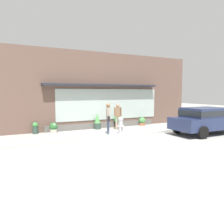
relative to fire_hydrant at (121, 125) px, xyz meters
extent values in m
plane|color=#9E9B93|center=(0.08, -0.51, -0.51)|extent=(60.00, 60.00, 0.00)
cube|color=#B2B2AD|center=(0.08, -0.71, -0.45)|extent=(14.00, 0.24, 0.12)
cube|color=brown|center=(0.08, 2.69, 1.99)|extent=(14.00, 0.36, 4.99)
cube|color=#ADBCB7|center=(0.59, 2.49, 1.07)|extent=(7.40, 0.03, 2.03)
cube|color=#232833|center=(0.08, 2.34, 2.33)|extent=(8.00, 0.56, 0.12)
cube|color=#605E59|center=(0.08, 2.47, -0.33)|extent=(7.80, 0.20, 0.36)
cylinder|color=#B2B2B7|center=(0.00, 0.00, -0.48)|extent=(0.38, 0.38, 0.06)
cylinder|color=#B2B2B7|center=(0.00, 0.00, -0.10)|extent=(0.25, 0.25, 0.69)
sphere|color=#B2B2B7|center=(0.00, 0.00, 0.33)|extent=(0.30, 0.30, 0.30)
cylinder|color=#B2B2B7|center=(-0.17, 0.00, -0.06)|extent=(0.10, 0.09, 0.09)
cylinder|color=#B2B2B7|center=(0.17, 0.00, -0.06)|extent=(0.10, 0.09, 0.09)
cylinder|color=#B2B2B7|center=(0.00, -0.17, -0.06)|extent=(0.09, 0.10, 0.09)
cylinder|color=#475675|center=(-0.69, 0.19, -0.07)|extent=(0.12, 0.12, 0.86)
cylinder|color=#475675|center=(-0.64, 0.33, -0.07)|extent=(0.12, 0.12, 0.86)
cube|color=#9E9384|center=(-0.67, 0.26, 0.68)|extent=(0.27, 0.32, 0.65)
sphere|color=brown|center=(-0.67, 0.26, 1.13)|extent=(0.23, 0.23, 0.23)
cylinder|color=#9E9384|center=(-0.72, 0.08, 0.70)|extent=(0.08, 0.08, 0.62)
cylinder|color=#9E9384|center=(-0.61, 0.44, 0.70)|extent=(0.08, 0.08, 0.62)
cube|color=black|center=(-0.77, 0.00, 0.41)|extent=(0.17, 0.26, 0.28)
cylinder|color=#9E9384|center=(0.63, 1.32, -0.10)|extent=(0.12, 0.12, 0.82)
cylinder|color=#9E9384|center=(0.51, 1.44, -0.10)|extent=(0.12, 0.12, 0.82)
cube|color=brown|center=(0.57, 1.38, 0.62)|extent=(0.37, 0.36, 0.61)
sphere|color=#A37556|center=(0.57, 1.38, 1.04)|extent=(0.22, 0.22, 0.22)
cylinder|color=brown|center=(0.73, 1.24, 0.63)|extent=(0.08, 0.08, 0.58)
cylinder|color=brown|center=(0.42, 1.52, 0.63)|extent=(0.08, 0.08, 0.58)
cube|color=navy|center=(4.38, -2.26, 0.15)|extent=(4.32, 1.83, 0.66)
cube|color=navy|center=(4.16, -2.26, 0.73)|extent=(2.38, 1.67, 0.56)
cube|color=#1E2328|center=(4.16, -2.26, 0.73)|extent=(2.43, 1.69, 0.31)
cylinder|color=black|center=(5.72, -1.36, -0.18)|extent=(0.66, 0.19, 0.66)
cylinder|color=black|center=(3.05, -1.33, -0.18)|extent=(0.66, 0.19, 0.66)
cylinder|color=black|center=(3.03, -3.16, -0.18)|extent=(0.66, 0.19, 0.66)
cylinder|color=#33473D|center=(-0.48, 2.22, -0.31)|extent=(0.45, 0.45, 0.39)
cone|color=#4C934C|center=(-0.48, 2.22, 0.20)|extent=(0.41, 0.41, 0.63)
cylinder|color=#33473D|center=(-4.32, 2.29, -0.31)|extent=(0.32, 0.32, 0.40)
sphere|color=#3D8442|center=(-4.32, 2.29, 0.00)|extent=(0.31, 0.31, 0.31)
sphere|color=white|center=(-4.39, 2.25, 0.04)|extent=(0.08, 0.08, 0.08)
sphere|color=orange|center=(-4.29, 2.23, 0.04)|extent=(0.08, 0.08, 0.08)
cylinder|color=#B7B2A3|center=(-3.34, 2.05, -0.39)|extent=(0.40, 0.40, 0.23)
sphere|color=#2D6B33|center=(-3.34, 2.05, -0.12)|extent=(0.46, 0.46, 0.46)
sphere|color=#DB4C7A|center=(-3.27, 2.00, -0.03)|extent=(0.11, 0.11, 0.11)
sphere|color=white|center=(-3.33, 1.90, 0.00)|extent=(0.11, 0.11, 0.11)
cylinder|color=#9E6042|center=(1.02, 2.21, -0.35)|extent=(0.37, 0.37, 0.31)
sphere|color=#3D8442|center=(1.02, 2.21, 0.03)|extent=(0.55, 0.55, 0.55)
cylinder|color=#9E6042|center=(3.03, 2.20, -0.41)|extent=(0.43, 0.43, 0.19)
sphere|color=#4C934C|center=(3.03, 2.20, -0.16)|extent=(0.45, 0.45, 0.45)
sphere|color=white|center=(3.03, 2.10, -0.06)|extent=(0.09, 0.09, 0.09)
sphere|color=#DB4C7A|center=(2.93, 2.13, -0.05)|extent=(0.12, 0.12, 0.12)
sphere|color=#E5C64C|center=(3.01, 2.31, -0.02)|extent=(0.09, 0.09, 0.09)
camera|label=1|loc=(-6.35, -11.14, 1.87)|focal=36.38mm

